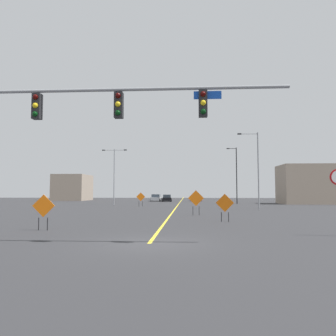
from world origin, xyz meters
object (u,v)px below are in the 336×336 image
(street_lamp_mid_left, at_px, (114,172))
(construction_sign_right_shoulder, at_px, (43,208))
(construction_sign_median_far, at_px, (141,198))
(car_orange_far, at_px, (196,198))
(street_lamp_near_left, at_px, (257,166))
(construction_sign_left_lane, at_px, (225,204))
(car_black_mid, at_px, (167,198))
(traffic_signal_assembly, at_px, (74,116))
(construction_sign_median_near, at_px, (196,199))
(street_lamp_far_left, at_px, (236,173))
(car_silver_near, at_px, (156,198))

(street_lamp_mid_left, relative_size, construction_sign_right_shoulder, 4.59)
(construction_sign_median_far, relative_size, car_orange_far, 0.43)
(car_orange_far, bearing_deg, street_lamp_near_left, -78.85)
(construction_sign_left_lane, xyz_separation_m, car_black_mid, (-6.75, 44.45, -0.53))
(traffic_signal_assembly, relative_size, construction_sign_median_far, 7.16)
(construction_sign_median_near, distance_m, construction_sign_median_far, 17.62)
(street_lamp_far_left, relative_size, car_silver_near, 2.22)
(car_orange_far, bearing_deg, traffic_signal_assembly, -96.37)
(street_lamp_near_left, relative_size, construction_sign_median_near, 4.17)
(street_lamp_far_left, relative_size, construction_sign_right_shoulder, 4.94)
(construction_sign_left_lane, bearing_deg, street_lamp_near_left, 71.10)
(street_lamp_near_left, bearing_deg, car_silver_near, 115.70)
(street_lamp_mid_left, bearing_deg, car_black_mid, 67.24)
(car_silver_near, xyz_separation_m, car_black_mid, (2.47, -2.32, -0.04))
(construction_sign_median_near, bearing_deg, street_lamp_mid_left, 119.12)
(traffic_signal_assembly, relative_size, construction_sign_median_near, 6.37)
(street_lamp_mid_left, distance_m, car_orange_far, 24.47)
(street_lamp_near_left, distance_m, car_black_mid, 31.16)
(construction_sign_right_shoulder, xyz_separation_m, construction_sign_median_far, (1.19, 27.52, 0.03))
(street_lamp_mid_left, bearing_deg, construction_sign_median_far, -48.08)
(street_lamp_near_left, xyz_separation_m, car_orange_far, (-6.22, 31.57, -4.28))
(construction_sign_median_near, xyz_separation_m, construction_sign_left_lane, (1.80, -5.92, -0.19))
(street_lamp_mid_left, relative_size, construction_sign_median_far, 4.50)
(traffic_signal_assembly, height_order, construction_sign_right_shoulder, traffic_signal_assembly)
(street_lamp_near_left, xyz_separation_m, construction_sign_median_far, (-14.43, 5.91, -3.73))
(construction_sign_median_far, xyz_separation_m, car_silver_near, (-0.32, 24.73, -0.52))
(street_lamp_mid_left, distance_m, construction_sign_median_far, 8.35)
(car_orange_far, xyz_separation_m, car_black_mid, (-6.06, -3.26, -0.02))
(car_black_mid, bearing_deg, street_lamp_near_left, -66.56)
(construction_sign_left_lane, bearing_deg, traffic_signal_assembly, -126.60)
(car_black_mid, bearing_deg, street_lamp_mid_left, -112.76)
(street_lamp_near_left, xyz_separation_m, car_silver_near, (-14.75, 30.64, -4.25))
(construction_sign_median_far, xyz_separation_m, car_orange_far, (8.21, 25.67, -0.54))
(traffic_signal_assembly, bearing_deg, car_orange_far, 83.63)
(construction_sign_right_shoulder, xyz_separation_m, construction_sign_left_lane, (10.09, 5.48, -0.01))
(traffic_signal_assembly, xyz_separation_m, construction_sign_median_near, (5.30, 15.47, -3.74))
(traffic_signal_assembly, relative_size, street_lamp_mid_left, 1.59)
(car_silver_near, relative_size, car_black_mid, 1.03)
(car_silver_near, distance_m, car_black_mid, 3.39)
(construction_sign_median_near, xyz_separation_m, car_black_mid, (-4.96, 38.53, -0.72))
(construction_sign_right_shoulder, bearing_deg, car_orange_far, 79.99)
(street_lamp_mid_left, height_order, construction_sign_median_far, street_lamp_mid_left)
(construction_sign_right_shoulder, xyz_separation_m, car_black_mid, (3.33, 49.93, -0.54))
(construction_sign_right_shoulder, bearing_deg, street_lamp_far_left, 67.45)
(construction_sign_left_lane, bearing_deg, car_black_mid, 98.64)
(construction_sign_median_far, bearing_deg, traffic_signal_assembly, -86.72)
(street_lamp_near_left, xyz_separation_m, car_black_mid, (-12.28, 28.31, -4.30))
(traffic_signal_assembly, height_order, construction_sign_median_far, traffic_signal_assembly)
(construction_sign_median_near, bearing_deg, car_black_mid, 97.33)
(street_lamp_near_left, xyz_separation_m, construction_sign_right_shoulder, (-15.61, -21.62, -3.76))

